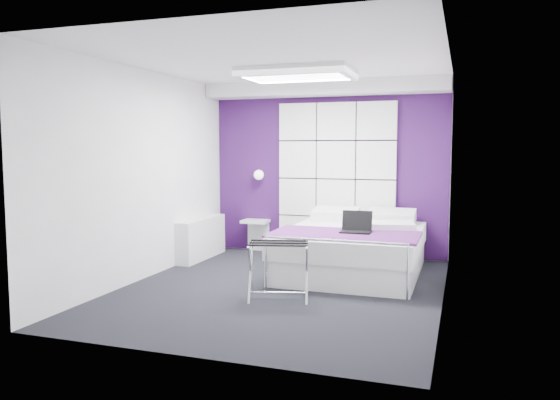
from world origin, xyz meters
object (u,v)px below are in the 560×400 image
at_px(wall_lamp, 260,175).
at_px(nightstand, 255,221).
at_px(bed, 353,249).
at_px(laptop, 357,227).
at_px(radiator, 201,238).
at_px(luggage_rack, 279,271).

height_order(wall_lamp, nightstand, wall_lamp).
relative_size(wall_lamp, bed, 0.07).
bearing_deg(laptop, radiator, 164.12).
bearing_deg(bed, wall_lamp, 149.41).
relative_size(nightstand, luggage_rack, 0.63).
height_order(radiator, nightstand, radiator).
xyz_separation_m(nightstand, luggage_rack, (1.21, -2.42, -0.18)).
distance_m(wall_lamp, radiator, 1.35).
distance_m(radiator, laptop, 2.54).
bearing_deg(nightstand, wall_lamp, 33.02).
distance_m(bed, laptop, 0.54).
height_order(nightstand, luggage_rack, luggage_rack).
bearing_deg(luggage_rack, radiator, 120.75).
height_order(radiator, luggage_rack, luggage_rack).
bearing_deg(wall_lamp, radiator, -130.10).
distance_m(wall_lamp, laptop, 2.34).
distance_m(radiator, nightstand, 0.94).
bearing_deg(nightstand, radiator, -128.78).
height_order(nightstand, laptop, laptop).
bearing_deg(luggage_rack, laptop, 43.28).
bearing_deg(luggage_rack, bed, 54.69).
bearing_deg(radiator, nightstand, 51.22).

